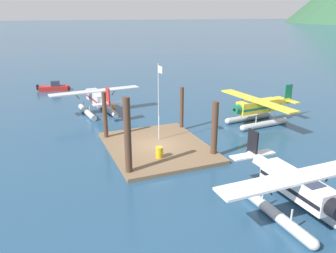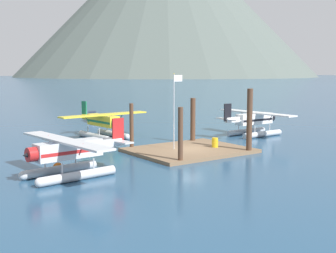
{
  "view_description": "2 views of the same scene",
  "coord_description": "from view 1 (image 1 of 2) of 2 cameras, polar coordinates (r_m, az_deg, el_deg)",
  "views": [
    {
      "loc": [
        25.09,
        -9.28,
        11.1
      ],
      "look_at": [
        -1.68,
        1.66,
        1.28
      ],
      "focal_mm": 35.66,
      "sensor_mm": 36.0,
      "label": 1
    },
    {
      "loc": [
        -24.54,
        -31.29,
        7.38
      ],
      "look_at": [
        -2.3,
        0.09,
        2.5
      ],
      "focal_mm": 47.31,
      "sensor_mm": 36.0,
      "label": 2
    }
  ],
  "objects": [
    {
      "name": "ground_plane",
      "position": [
        28.96,
        -1.79,
        -3.79
      ],
      "size": [
        1200.0,
        1200.0,
        0.0
      ],
      "primitive_type": "plane",
      "color": "navy"
    },
    {
      "name": "dock_platform",
      "position": [
        28.9,
        -1.8,
        -3.51
      ],
      "size": [
        10.22,
        8.2,
        0.3
      ],
      "primitive_type": "cube",
      "color": "brown",
      "rests_on": "ground"
    },
    {
      "name": "piling_near_left",
      "position": [
        30.68,
        -10.71,
        1.69
      ],
      "size": [
        0.4,
        0.4,
        4.53
      ],
      "primitive_type": "cylinder",
      "color": "#4C3323",
      "rests_on": "ground"
    },
    {
      "name": "piling_near_right",
      "position": [
        23.39,
        -6.9,
        -1.9
      ],
      "size": [
        0.5,
        0.5,
        5.8
      ],
      "primitive_type": "cylinder",
      "color": "#4C3323",
      "rests_on": "ground"
    },
    {
      "name": "piling_far_left",
      "position": [
        32.94,
        2.36,
        3.03
      ],
      "size": [
        0.37,
        0.37,
        4.36
      ],
      "primitive_type": "cylinder",
      "color": "#4C3323",
      "rests_on": "ground"
    },
    {
      "name": "piling_far_right",
      "position": [
        26.81,
        7.96,
        -0.57
      ],
      "size": [
        0.51,
        0.51,
        4.62
      ],
      "primitive_type": "cylinder",
      "color": "#4C3323",
      "rests_on": "ground"
    },
    {
      "name": "flagpole",
      "position": [
        28.82,
        -1.56,
        5.51
      ],
      "size": [
        0.95,
        0.1,
        6.84
      ],
      "color": "silver",
      "rests_on": "dock_platform"
    },
    {
      "name": "fuel_drum",
      "position": [
        26.32,
        -1.49,
        -4.43
      ],
      "size": [
        0.62,
        0.62,
        0.88
      ],
      "color": "gold",
      "rests_on": "dock_platform"
    },
    {
      "name": "mooring_buoy",
      "position": [
        40.3,
        -9.44,
        3.06
      ],
      "size": [
        0.74,
        0.74,
        0.74
      ],
      "primitive_type": "sphere",
      "color": "orange",
      "rests_on": "ground"
    },
    {
      "name": "seaplane_yellow_bow_left",
      "position": [
        36.17,
        15.01,
        2.84
      ],
      "size": [
        10.48,
        7.97,
        3.84
      ],
      "color": "#B7BABF",
      "rests_on": "ground"
    },
    {
      "name": "seaplane_silver_port_aft",
      "position": [
        39.57,
        -12.06,
        4.42
      ],
      "size": [
        7.96,
        10.49,
        3.84
      ],
      "color": "#B7BABF",
      "rests_on": "ground"
    },
    {
      "name": "seaplane_white_stbd_fwd",
      "position": [
        20.57,
        20.98,
        -10.19
      ],
      "size": [
        7.98,
        10.41,
        3.84
      ],
      "color": "#B7BABF",
      "rests_on": "ground"
    },
    {
      "name": "boat_red_open_sw",
      "position": [
        53.7,
        -18.82,
        6.36
      ],
      "size": [
        2.16,
        4.86,
        1.5
      ],
      "color": "#B2231E",
      "rests_on": "ground"
    }
  ]
}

